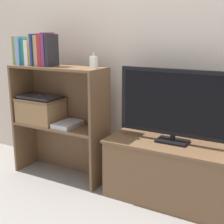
# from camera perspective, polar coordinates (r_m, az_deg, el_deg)

# --- Properties ---
(ground_plane) EXTENTS (16.00, 16.00, 0.00)m
(ground_plane) POSITION_cam_1_polar(r_m,az_deg,el_deg) (2.42, -1.76, -15.09)
(ground_plane) COLOR gray
(wall_back) EXTENTS (10.00, 0.05, 2.40)m
(wall_back) POSITION_cam_1_polar(r_m,az_deg,el_deg) (2.52, 3.58, 14.48)
(wall_back) COLOR beige
(wall_back) RESTS_ON ground_plane
(tv_stand) EXTENTS (0.92, 0.44, 0.44)m
(tv_stand) POSITION_cam_1_polar(r_m,az_deg,el_deg) (2.33, 10.73, -10.54)
(tv_stand) COLOR brown
(tv_stand) RESTS_ON ground_plane
(tv) EXTENTS (0.79, 0.14, 0.52)m
(tv) POSITION_cam_1_polar(r_m,az_deg,el_deg) (2.17, 11.31, 1.44)
(tv) COLOR black
(tv) RESTS_ON tv_stand
(bookshelf_lower_tier) EXTENTS (0.81, 0.29, 0.45)m
(bookshelf_lower_tier) POSITION_cam_1_polar(r_m,az_deg,el_deg) (2.72, -8.65, -5.34)
(bookshelf_lower_tier) COLOR brown
(bookshelf_lower_tier) RESTS_ON ground_plane
(bookshelf_upper_tier) EXTENTS (0.81, 0.29, 0.48)m
(bookshelf_upper_tier) POSITION_cam_1_polar(r_m,az_deg,el_deg) (2.61, -9.02, 4.42)
(bookshelf_upper_tier) COLOR brown
(bookshelf_upper_tier) RESTS_ON bookshelf_lower_tier
(book_olive) EXTENTS (0.04, 0.13, 0.23)m
(book_olive) POSITION_cam_1_polar(r_m,az_deg,el_deg) (2.74, -16.55, 10.73)
(book_olive) COLOR olive
(book_olive) RESTS_ON bookshelf_upper_tier
(book_skyblue) EXTENTS (0.04, 0.15, 0.23)m
(book_skyblue) POSITION_cam_1_polar(r_m,az_deg,el_deg) (2.71, -15.87, 10.70)
(book_skyblue) COLOR #709ECC
(book_skyblue) RESTS_ON bookshelf_upper_tier
(book_teal) EXTENTS (0.04, 0.13, 0.22)m
(book_teal) POSITION_cam_1_polar(r_m,az_deg,el_deg) (2.67, -15.14, 10.66)
(book_teal) COLOR #1E7075
(book_teal) RESTS_ON bookshelf_upper_tier
(book_ivory) EXTENTS (0.04, 0.15, 0.20)m
(book_ivory) POSITION_cam_1_polar(r_m,az_deg,el_deg) (2.64, -14.41, 10.45)
(book_ivory) COLOR silver
(book_ivory) RESTS_ON bookshelf_upper_tier
(book_mustard) EXTENTS (0.02, 0.13, 0.24)m
(book_mustard) POSITION_cam_1_polar(r_m,az_deg,el_deg) (2.62, -13.91, 10.89)
(book_mustard) COLOR gold
(book_mustard) RESTS_ON bookshelf_upper_tier
(book_navy) EXTENTS (0.02, 0.16, 0.25)m
(book_navy) POSITION_cam_1_polar(r_m,az_deg,el_deg) (2.60, -13.52, 11.00)
(book_navy) COLOR navy
(book_navy) RESTS_ON bookshelf_upper_tier
(book_tan) EXTENTS (0.04, 0.13, 0.24)m
(book_tan) POSITION_cam_1_polar(r_m,az_deg,el_deg) (2.58, -12.95, 10.88)
(book_tan) COLOR tan
(book_tan) RESTS_ON bookshelf_upper_tier
(book_crimson) EXTENTS (0.03, 0.13, 0.25)m
(book_crimson) POSITION_cam_1_polar(r_m,az_deg,el_deg) (2.55, -12.29, 11.03)
(book_crimson) COLOR #B22328
(book_crimson) RESTS_ON bookshelf_upper_tier
(book_plum) EXTENTS (0.03, 0.14, 0.26)m
(book_plum) POSITION_cam_1_polar(r_m,az_deg,el_deg) (2.53, -11.62, 11.12)
(book_plum) COLOR #6B2D66
(book_plum) RESTS_ON bookshelf_upper_tier
(book_charcoal) EXTENTS (0.03, 0.13, 0.25)m
(book_charcoal) POSITION_cam_1_polar(r_m,az_deg,el_deg) (2.50, -10.96, 10.98)
(book_charcoal) COLOR #232328
(book_charcoal) RESTS_ON bookshelf_upper_tier
(baby_monitor) EXTENTS (0.05, 0.04, 0.12)m
(baby_monitor) POSITION_cam_1_polar(r_m,az_deg,el_deg) (2.33, -3.38, 9.07)
(baby_monitor) COLOR white
(baby_monitor) RESTS_ON bookshelf_upper_tier
(storage_basket_left) EXTENTS (0.37, 0.26, 0.21)m
(storage_basket_left) POSITION_cam_1_polar(r_m,az_deg,el_deg) (2.71, -12.89, 0.57)
(storage_basket_left) COLOR #937047
(storage_basket_left) RESTS_ON bookshelf_lower_tier
(laptop) EXTENTS (0.33, 0.22, 0.02)m
(laptop) POSITION_cam_1_polar(r_m,az_deg,el_deg) (2.69, -13.01, 2.73)
(laptop) COLOR #2D2D33
(laptop) RESTS_ON storage_basket_left
(magazine_stack) EXTENTS (0.16, 0.25, 0.04)m
(magazine_stack) POSITION_cam_1_polar(r_m,az_deg,el_deg) (2.56, -8.06, -2.22)
(magazine_stack) COLOR #B2B2B7
(magazine_stack) RESTS_ON bookshelf_lower_tier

